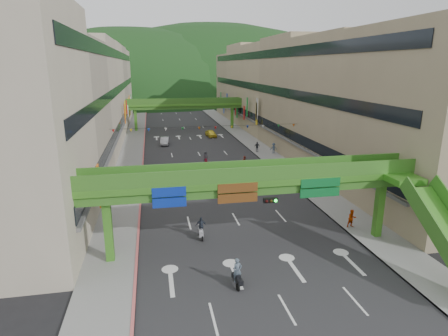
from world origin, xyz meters
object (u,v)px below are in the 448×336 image
Objects in this scene: scooter_rider_mid at (245,163)px; car_silver at (165,141)px; pedestrian_red at (352,220)px; overpass_near at (268,189)px; car_yellow at (211,134)px; scooter_rider_near at (237,274)px.

scooter_rider_mid is 22.69m from car_silver.
pedestrian_red is (15.09, -40.82, 0.12)m from car_silver.
pedestrian_red is at bearing 16.45° from overpass_near.
scooter_rider_mid is 1.28× the size of pedestrian_red.
pedestrian_red is at bearing -76.93° from scooter_rider_mid.
overpass_near is 6.76× the size of car_yellow.
car_silver is 43.52m from pedestrian_red.
overpass_near reaches higher than car_silver.
scooter_rider_mid is at bearing -57.75° from car_silver.
car_silver is at bearing 117.02° from scooter_rider_mid.
scooter_rider_mid is 0.49× the size of car_silver.
pedestrian_red is (4.78, -20.61, -0.26)m from scooter_rider_mid.
car_silver is 1.03× the size of car_yellow.
overpass_near is 6.95m from scooter_rider_near.
car_yellow is at bearing 37.57° from car_silver.
car_yellow is (3.45, 49.57, -4.50)m from overpass_near.
pedestrian_red is (5.41, -46.95, 0.12)m from car_yellow.
scooter_rider_mid reaches higher than car_silver.
car_silver is (-6.22, 43.44, -4.50)m from overpass_near.
scooter_rider_mid is at bearing 80.03° from overpass_near.
overpass_near is at bearing -101.01° from car_yellow.
scooter_rider_mid reaches higher than pedestrian_red.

